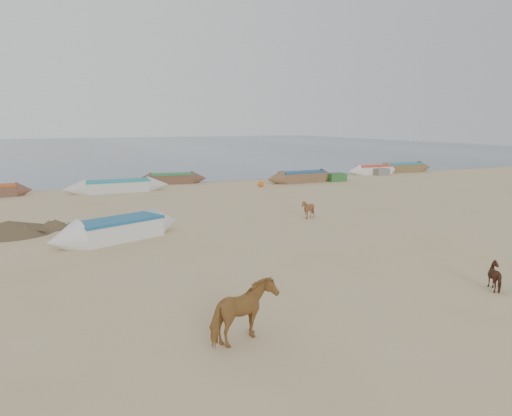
{
  "coord_description": "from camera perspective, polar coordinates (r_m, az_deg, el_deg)",
  "views": [
    {
      "loc": [
        -9.11,
        -16.27,
        4.86
      ],
      "look_at": [
        0.0,
        4.0,
        1.0
      ],
      "focal_mm": 35.0,
      "sensor_mm": 36.0,
      "label": 1
    }
  ],
  "objects": [
    {
      "name": "sea",
      "position": [
        98.81,
        -19.01,
        6.52
      ],
      "size": [
        160.0,
        160.0,
        0.0
      ],
      "primitive_type": "plane",
      "color": "slate",
      "rests_on": "ground"
    },
    {
      "name": "calf_front",
      "position": [
        25.39,
        5.96,
        -0.14
      ],
      "size": [
        1.03,
        0.96,
        0.96
      ],
      "primitive_type": "imported",
      "rotation": [
        0.0,
        0.0,
        -1.82
      ],
      "color": "brown",
      "rests_on": "ground"
    },
    {
      "name": "waterline_canoes",
      "position": [
        38.26,
        -9.06,
        3.09
      ],
      "size": [
        53.58,
        5.16,
        0.93
      ],
      "color": "brown",
      "rests_on": "ground"
    },
    {
      "name": "debris_pile",
      "position": [
        24.73,
        -26.44,
        -1.91
      ],
      "size": [
        4.07,
        4.07,
        0.52
      ],
      "primitive_type": "cone",
      "rotation": [
        0.0,
        0.0,
        0.01
      ],
      "color": "brown",
      "rests_on": "ground"
    },
    {
      "name": "calf_right",
      "position": [
        16.29,
        25.96,
        -7.06
      ],
      "size": [
        0.73,
        0.84,
        0.8
      ],
      "primitive_type": "imported",
      "rotation": [
        0.0,
        0.0,
        1.51
      ],
      "color": "#502C19",
      "rests_on": "ground"
    },
    {
      "name": "cow_adult",
      "position": [
        11.27,
        -1.47,
        -11.84
      ],
      "size": [
        1.81,
        1.34,
        1.39
      ],
      "primitive_type": "imported",
      "rotation": [
        0.0,
        0.0,
        1.98
      ],
      "color": "olive",
      "rests_on": "ground"
    },
    {
      "name": "beach_clutter",
      "position": [
        38.38,
        -4.12,
        3.01
      ],
      "size": [
        42.96,
        5.12,
        0.64
      ],
      "color": "#2F6A42",
      "rests_on": "ground"
    },
    {
      "name": "near_canoe",
      "position": [
        21.56,
        -15.44,
        -2.34
      ],
      "size": [
        6.21,
        3.74,
        0.88
      ],
      "primitive_type": null,
      "rotation": [
        0.0,
        0.0,
        0.4
      ],
      "color": "silver",
      "rests_on": "ground"
    },
    {
      "name": "ground",
      "position": [
        19.27,
        4.9,
        -4.79
      ],
      "size": [
        140.0,
        140.0,
        0.0
      ],
      "primitive_type": "plane",
      "color": "tan",
      "rests_on": "ground"
    }
  ]
}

